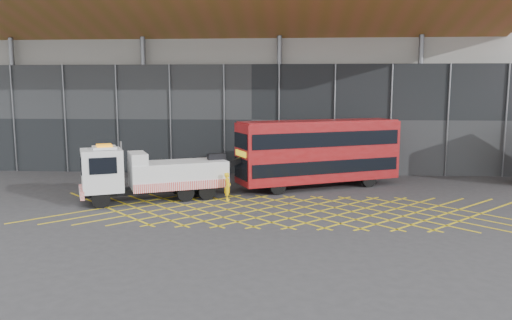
{
  "coord_description": "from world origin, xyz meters",
  "views": [
    {
      "loc": [
        4.84,
        -25.08,
        6.14
      ],
      "look_at": [
        3.0,
        1.5,
        2.4
      ],
      "focal_mm": 35.0,
      "sensor_mm": 36.0,
      "label": 1
    }
  ],
  "objects": [
    {
      "name": "worker",
      "position": [
        1.35,
        2.21,
        0.79
      ],
      "size": [
        0.43,
        0.61,
        1.57
      ],
      "primitive_type": "imported",
      "rotation": [
        0.0,
        0.0,
        1.67
      ],
      "color": "yellow",
      "rests_on": "ground_plane"
    },
    {
      "name": "ground_plane",
      "position": [
        0.0,
        0.0,
        0.0
      ],
      "size": [
        120.0,
        120.0,
        0.0
      ],
      "primitive_type": "plane",
      "color": "#2C2B2E"
    },
    {
      "name": "construction_building",
      "position": [
        1.92,
        18.4,
        8.98
      ],
      "size": [
        55.0,
        23.97,
        18.0
      ],
      "color": "gray",
      "rests_on": "ground_plane"
    },
    {
      "name": "recovery_truck",
      "position": [
        -2.93,
        1.86,
        1.52
      ],
      "size": [
        9.1,
        5.4,
        3.3
      ],
      "rotation": [
        0.0,
        0.0,
        0.43
      ],
      "color": "black",
      "rests_on": "ground_plane"
    },
    {
      "name": "bus_towed",
      "position": [
        6.65,
        6.31,
        2.37
      ],
      "size": [
        10.47,
        6.69,
        4.26
      ],
      "rotation": [
        0.0,
        0.0,
        0.45
      ],
      "color": "maroon",
      "rests_on": "ground_plane"
    },
    {
      "name": "road_markings",
      "position": [
        4.8,
        0.0,
        0.01
      ],
      "size": [
        26.36,
        7.16,
        0.01
      ],
      "color": "gold",
      "rests_on": "ground_plane"
    }
  ]
}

